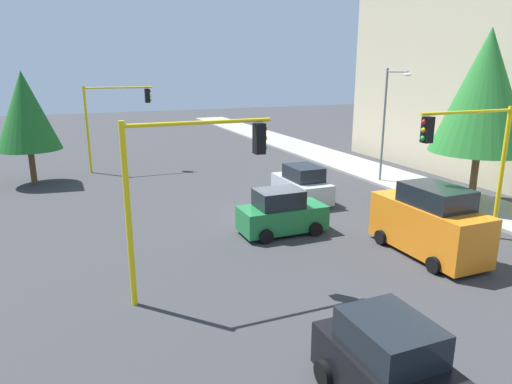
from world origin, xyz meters
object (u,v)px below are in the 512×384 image
Objects in this scene: traffic_signal_near_right at (188,173)px; traffic_signal_far_right at (113,111)px; tree_opposite_side at (25,111)px; car_silver at (302,185)px; car_black at (392,370)px; delivery_van_orange at (429,223)px; street_lamp_curbside at (389,114)px; traffic_signal_near_left at (472,149)px; tree_roadside_near at (485,92)px; car_green at (281,213)px.

traffic_signal_far_right reaches higher than traffic_signal_near_right.
tree_opposite_side is 1.67× the size of car_silver.
traffic_signal_near_right is at bearing -158.88° from car_black.
delivery_van_orange is at bearing 87.99° from traffic_signal_near_right.
street_lamp_curbside is 1.86× the size of car_black.
traffic_signal_near_right is 9.65m from delivery_van_orange.
traffic_signal_near_left is at bearing 29.69° from traffic_signal_far_right.
traffic_signal_near_right is 1.01× the size of traffic_signal_near_left.
traffic_signal_far_right is 22.54m from delivery_van_orange.
tree_roadside_near is at bearing 122.01° from delivery_van_orange.
tree_roadside_near is at bearing 90.00° from car_green.
street_lamp_curbside is 1.46× the size of delivery_van_orange.
traffic_signal_far_right reaches higher than car_green.
tree_opposite_side reaches higher than traffic_signal_near_left.
delivery_van_orange is at bearing 44.04° from car_green.
tree_roadside_near is (-4.00, 4.82, 1.95)m from traffic_signal_near_left.
street_lamp_curbside is at bearing 119.78° from car_green.
traffic_signal_near_left is at bearing 126.85° from car_black.
tree_opposite_side is at bearing -69.23° from traffic_signal_far_right.
tree_opposite_side is (-18.00, -5.31, 0.54)m from traffic_signal_near_right.
delivery_van_orange is 9.20m from car_black.
tree_roadside_near is (16.00, 16.23, 1.74)m from traffic_signal_far_right.
tree_opposite_side is 1.83× the size of car_black.
tree_opposite_side is at bearing -112.55° from street_lamp_curbside.
tree_opposite_side is at bearing -162.27° from car_black.
car_black is (16.21, -12.34, -3.45)m from street_lamp_curbside.
street_lamp_curbside is 0.78× the size of tree_roadside_near.
traffic_signal_near_left is at bearing 98.82° from delivery_van_orange.
traffic_signal_near_right is 0.63× the size of tree_roadside_near.
street_lamp_curbside reaches higher than car_silver.
delivery_van_orange is 1.28× the size of car_black.
traffic_signal_near_right is 1.17× the size of delivery_van_orange.
street_lamp_curbside reaches higher than car_black.
delivery_van_orange is at bearing 38.51° from tree_opposite_side.
car_green is at bearing -135.96° from delivery_van_orange.
traffic_signal_far_right reaches higher than car_silver.
traffic_signal_near_left is 11.42m from car_black.
delivery_van_orange is (18.33, 14.58, -3.23)m from tree_opposite_side.
traffic_signal_far_right is 18.19m from street_lamp_curbside.
delivery_van_orange is (20.33, 9.31, -2.86)m from traffic_signal_far_right.
traffic_signal_near_left is at bearing 42.81° from tree_opposite_side.
tree_opposite_side is at bearing -137.19° from traffic_signal_near_left.
traffic_signal_near_right reaches higher than car_black.
car_silver is (1.46, -6.59, -3.45)m from street_lamp_curbside.
traffic_signal_far_right is at bearing -162.25° from car_green.
car_green is 0.91× the size of car_silver.
car_silver is at bearing -173.50° from delivery_van_orange.
traffic_signal_near_right is at bearing 16.45° from tree_opposite_side.
car_black is at bearing -13.43° from car_green.
car_green is (0.00, -11.10, -4.98)m from tree_roadside_near.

